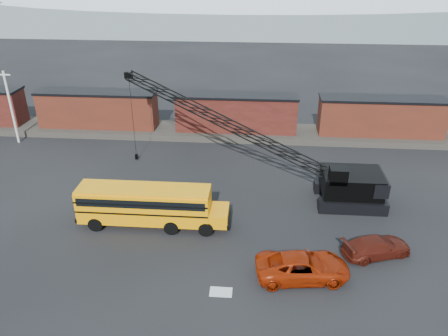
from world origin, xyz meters
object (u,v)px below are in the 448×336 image
object	(u,v)px
school_bus	(149,204)
red_pickup	(303,267)
maroon_suv	(377,247)
crawler_crane	(227,124)

from	to	relation	value
school_bus	red_pickup	distance (m)	12.43
maroon_suv	school_bus	bearing A→B (deg)	61.51
school_bus	maroon_suv	distance (m)	16.76
crawler_crane	school_bus	bearing A→B (deg)	-123.53
red_pickup	crawler_crane	bearing A→B (deg)	16.79
red_pickup	crawler_crane	xyz separation A→B (m)	(-5.89, 13.29, 4.64)
red_pickup	maroon_suv	size ratio (longest dim) A/B	1.24
maroon_suv	crawler_crane	distance (m)	16.12
school_bus	maroon_suv	bearing A→B (deg)	-8.66
red_pickup	maroon_suv	bearing A→B (deg)	-69.92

